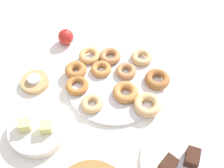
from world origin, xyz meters
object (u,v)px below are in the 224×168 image
Objects in this scene: donut_1 at (142,57)px; donut_4 at (125,92)px; donut_9 at (157,79)px; donut_10 at (89,56)px; donut_3 at (126,71)px; brownie_far at (168,165)px; donut_5 at (101,69)px; candle_holder at (35,82)px; apple at (66,37)px; melon_chunk_left at (46,127)px; donut_6 at (110,56)px; donut_2 at (147,105)px; brownie_near at (192,157)px; tealight at (34,79)px; fruit_bowl at (39,129)px; melon_chunk_right at (25,125)px; donut_8 at (76,69)px; cake_plate at (178,162)px; donut_plate at (115,84)px; donut_0 at (92,104)px; donut_7 at (77,86)px.

donut_4 is at bearing 86.40° from donut_1.
donut_10 is at bearing -6.44° from donut_9.
brownie_far is at bearing 125.72° from donut_3.
candle_holder is (0.22, 0.13, -0.02)m from donut_5.
apple is (0.51, -0.41, 0.00)m from brownie_far.
apple is at bearing -73.96° from melon_chunk_left.
apple reaches higher than donut_4.
donut_6 is (0.08, -0.05, 0.00)m from donut_3.
melon_chunk_left reaches higher than donut_2.
donut_9 is 0.31m from brownie_near.
fruit_bowl is (-0.11, 0.18, -0.01)m from tealight.
donut_1 is 0.50m from melon_chunk_right.
melon_chunk_left reaches higher than donut_8.
candle_holder is (0.42, 0.02, -0.02)m from donut_2.
cake_plate is at bearing -175.23° from fruit_bowl.
donut_plate is at bearing -33.33° from brownie_near.
donut_8 is at bearing 20.28° from donut_5.
brownie_near is 1.53× the size of melon_chunk_left.
brownie_near is (-0.36, 0.09, 0.01)m from donut_0.
brownie_near is (-0.17, 0.26, 0.00)m from donut_9.
donut_0 and donut_5 have the same top height.
melon_chunk_left is (0.01, 0.35, 0.03)m from donut_10.
brownie_near is 0.61m from candle_holder.
melon_chunk_left is (-0.14, 0.18, 0.03)m from tealight.
candle_holder is at bearing -7.49° from donut_0.
fruit_bowl is at bearing 75.01° from donut_7.
apple is at bearing -25.99° from donut_10.
donut_5 and donut_7 have the same top height.
donut_4 is 0.18m from donut_6.
donut_3 is 0.19m from donut_8.
melon_chunk_right is (0.21, 0.28, 0.05)m from donut_plate.
tealight reaches higher than candle_holder.
donut_10 is at bearing -130.70° from tealight.
donut_10 is (0.19, -0.13, -0.00)m from donut_4.
donut_3 is 0.38m from cake_plate.
donut_4 is 0.22m from donut_10.
fruit_bowl is (0.24, 0.41, -0.01)m from donut_1.
donut_10 is at bearing -104.70° from donut_8.
donut_0 is at bearing -124.44° from melon_chunk_left.
brownie_near is at bearing -153.43° from cake_plate.
donut_1 is 1.08× the size of donut_5.
donut_0 is 0.33× the size of cake_plate.
donut_3 is 0.10m from donut_6.
donut_9 is 0.43m from melon_chunk_left.
donut_6 is (0.05, -0.11, 0.02)m from donut_plate.
melon_chunk_right is at bearing 7.61° from brownie_near.
donut_9 is 0.42m from apple.
donut_1 is 0.44m from brownie_far.
donut_4 is 0.99× the size of donut_9.
cake_plate is 0.66m from apple.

